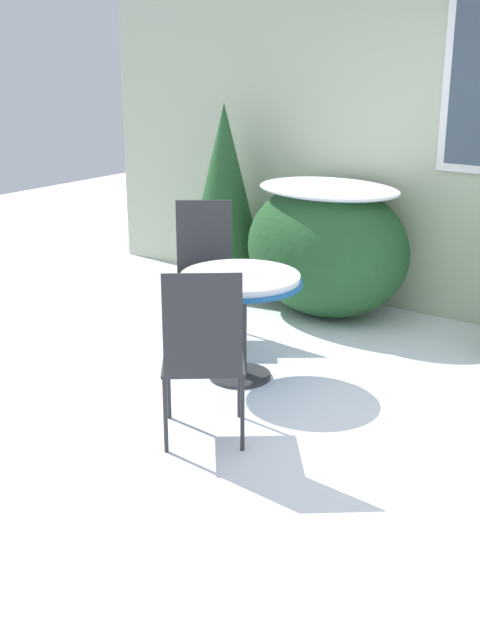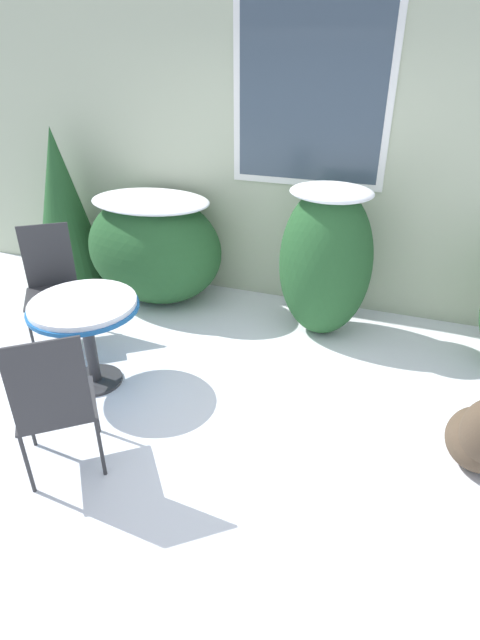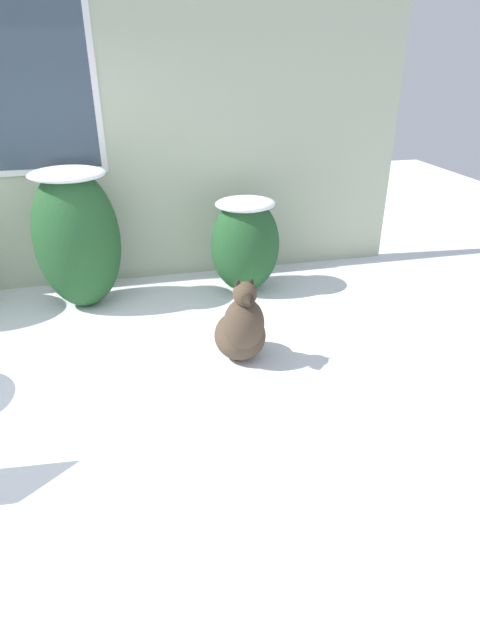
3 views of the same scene
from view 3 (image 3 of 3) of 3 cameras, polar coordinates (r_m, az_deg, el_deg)
ground_plane at (r=4.06m, az=-23.99°, el=-8.64°), size 16.00×16.00×0.00m
house_wall at (r=5.56m, az=-23.79°, el=18.28°), size 8.00×0.10×2.98m
shrub_middle at (r=5.09m, az=-18.15°, el=9.06°), size 0.81×0.69×1.37m
shrub_right at (r=5.25m, az=0.59°, el=8.87°), size 0.72×0.63×1.00m
dog at (r=4.05m, az=0.17°, el=-1.09°), size 0.43×0.62×0.77m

